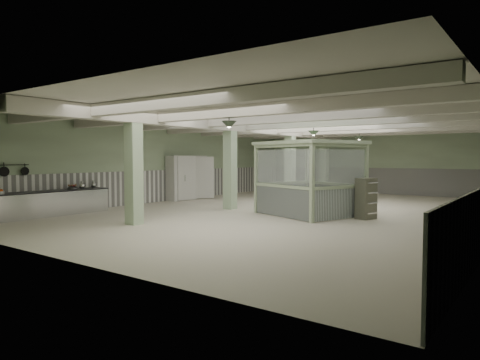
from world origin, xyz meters
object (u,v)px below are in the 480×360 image
Objects in this scene: walkin_cooler at (187,178)px; guard_booth at (309,166)px; filing_cabinet at (366,199)px; prep_counter at (36,204)px.

walkin_cooler is 7.77m from guard_booth.
walkin_cooler reaches higher than filing_cabinet.
walkin_cooler is 0.58× the size of guard_booth.
prep_counter is 11.52m from filing_cabinet.
guard_booth reaches higher than filing_cabinet.
prep_counter is 3.87× the size of filing_cabinet.
prep_counter is 1.32× the size of guard_booth.
walkin_cooler is at bearing -170.71° from filing_cabinet.
prep_counter is at bearing -128.09° from filing_cabinet.
walkin_cooler is 1.71× the size of filing_cabinet.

